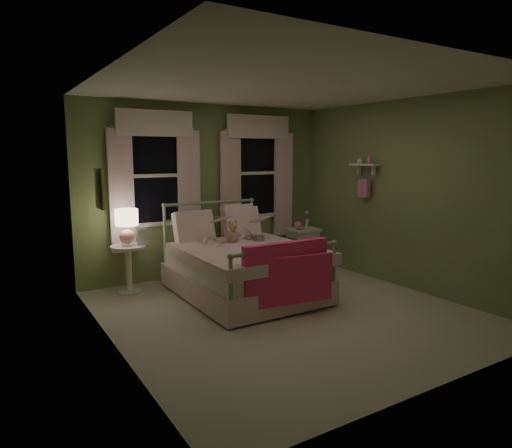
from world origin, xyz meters
TOP-DOWN VIEW (x-y plane):
  - room_shell at (0.00, 0.00)m, footprint 4.20×4.20m
  - bed at (-0.12, 0.82)m, footprint 1.58×2.04m
  - pink_throw at (-0.13, -0.19)m, footprint 1.10×0.21m
  - child_left at (-0.41, 1.26)m, footprint 0.31×0.21m
  - child_right at (0.15, 1.26)m, footprint 0.39×0.33m
  - book_left at (-0.41, 1.01)m, footprint 0.22×0.17m
  - book_right at (0.15, 1.01)m, footprint 0.20×0.12m
  - teddy_bear at (-0.13, 1.10)m, footprint 0.23×0.18m
  - nightstand_left at (-1.38, 1.71)m, footprint 0.46×0.46m
  - table_lamp at (-1.38, 1.71)m, footprint 0.30×0.30m
  - book_nightstand at (-1.28, 1.63)m, footprint 0.18×0.23m
  - nightstand_right at (1.46, 1.61)m, footprint 0.50×0.40m
  - pink_toy at (1.36, 1.60)m, footprint 0.14×0.19m
  - bud_vase at (1.58, 1.66)m, footprint 0.06×0.06m
  - window_left at (-0.85, 2.03)m, footprint 1.34×0.13m
  - window_right at (0.85, 2.03)m, footprint 1.34×0.13m
  - wall_shelf at (1.90, 0.70)m, footprint 0.15×0.50m
  - framed_picture at (-1.95, 0.60)m, footprint 0.03×0.32m

SIDE VIEW (x-z plane):
  - bed at x=-0.12m, z-range -0.22..0.97m
  - nightstand_left at x=-1.38m, z-range 0.09..0.74m
  - nightstand_right at x=1.46m, z-range 0.23..0.87m
  - pink_throw at x=-0.13m, z-range 0.26..0.96m
  - book_nightstand at x=-1.28m, z-range 0.65..0.67m
  - pink_toy at x=1.36m, z-range 0.64..0.78m
  - bud_vase at x=1.58m, z-range 0.65..0.93m
  - teddy_bear at x=-0.13m, z-range 0.64..0.94m
  - child_right at x=0.15m, z-range 0.57..1.26m
  - book_right at x=0.15m, z-range 0.79..1.05m
  - table_lamp at x=-1.38m, z-range 0.72..1.19m
  - book_left at x=-0.41m, z-range 0.83..1.09m
  - child_left at x=-0.41m, z-range 0.57..1.37m
  - room_shell at x=0.00m, z-range -0.80..3.40m
  - framed_picture at x=-1.95m, z-range 1.29..1.71m
  - wall_shelf at x=1.90m, z-range 1.22..1.82m
  - window_left at x=-0.85m, z-range 0.64..2.60m
  - window_right at x=0.85m, z-range 0.64..2.60m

